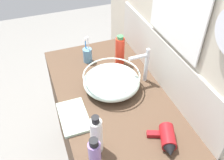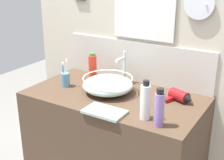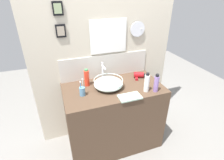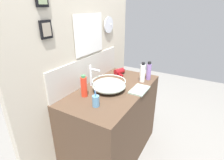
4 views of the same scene
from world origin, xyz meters
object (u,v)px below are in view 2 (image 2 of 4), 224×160
Objects in this scene: faucet at (123,65)px; hair_drier at (180,97)px; shampoo_bottle at (145,101)px; glass_bowl_sink at (108,85)px; toothbrush_cup at (65,79)px; spray_bottle at (93,67)px; soap_dispenser at (159,109)px; hand_towel at (105,112)px.

hair_drier is at bearing -11.34° from faucet.
hair_drier is at bearing 74.94° from shampoo_bottle.
hair_drier is (0.46, 0.11, -0.02)m from glass_bowl_sink.
toothbrush_cup is 0.22m from spray_bottle.
glass_bowl_sink is at bearing 152.47° from soap_dispenser.
faucet is (0.00, 0.20, 0.08)m from glass_bowl_sink.
faucet is at bearing 40.04° from toothbrush_cup.
faucet reaches higher than toothbrush_cup.
faucet is 1.02× the size of shampoo_bottle.
glass_bowl_sink is 1.58× the size of soap_dispenser.
hair_drier is (0.46, -0.09, -0.10)m from faucet.
glass_bowl_sink is 0.26m from spray_bottle.
spray_bottle is (-0.68, 0.03, 0.07)m from hair_drier.
glass_bowl_sink is 0.53m from soap_dispenser.
faucet is 0.23m from spray_bottle.
shampoo_bottle is 1.06× the size of soap_dispenser.
hand_towel is (-0.23, -0.06, -0.10)m from shampoo_bottle.
soap_dispenser is at bearing -27.53° from glass_bowl_sink.
glass_bowl_sink is 1.45× the size of faucet.
soap_dispenser reaches higher than hair_drier.
spray_bottle is 0.55m from hand_towel.
faucet is 1.24× the size of hair_drier.
faucet is 1.17× the size of toothbrush_cup.
hair_drier is 0.79m from toothbrush_cup.
soap_dispenser is at bearing -88.24° from hair_drier.
faucet is at bearing 17.04° from spray_bottle.
shampoo_bottle is at bearing -105.06° from hair_drier.
soap_dispenser is 0.79m from spray_bottle.
hair_drier is 0.94× the size of toothbrush_cup.
shampoo_bottle reaches higher than toothbrush_cup.
hand_towel is (0.46, -0.21, -0.04)m from toothbrush_cup.
soap_dispenser is (0.78, -0.19, 0.05)m from toothbrush_cup.
toothbrush_cup is at bearing 167.61° from shampoo_bottle.
glass_bowl_sink is 0.22m from faucet.
shampoo_bottle is (0.37, -0.41, -0.03)m from faucet.
toothbrush_cup reaches higher than hair_drier.
glass_bowl_sink is 0.32m from toothbrush_cup.
hair_drier is 0.82× the size of shampoo_bottle.
hand_towel is at bearing -176.11° from soap_dispenser.
hair_drier is at bearing 12.42° from toothbrush_cup.
faucet is 0.51m from hand_towel.
toothbrush_cup is at bearing -115.66° from spray_bottle.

